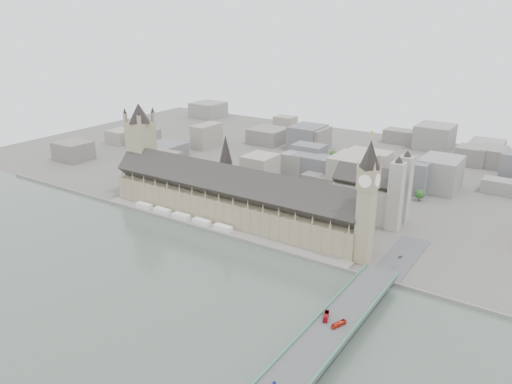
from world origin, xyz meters
The scene contains 18 objects.
ground centered at (0.00, 0.00, 0.00)m, with size 900.00×900.00×0.00m, color #595651.
river_thames centered at (0.00, -165.00, 0.00)m, with size 600.00×600.00×0.00m, color #404C42.
embankment_wall centered at (0.00, -15.00, 1.50)m, with size 600.00×1.50×3.00m, color slate.
river_terrace centered at (0.00, -7.50, 1.00)m, with size 270.00×15.00×2.00m, color slate.
terrace_tents centered at (-40.00, -7.00, 4.00)m, with size 118.00×7.00×4.00m.
palace_of_westminster centered at (0.00, 19.70, 22.71)m, with size 265.00×40.73×55.44m.
elizabeth_tower centered at (138.00, 8.00, 58.09)m, with size 17.00×17.00×107.50m.
victoria_tower centered at (-122.00, 26.00, 55.20)m, with size 30.00×30.00×100.00m.
central_tower centered at (-10.00, 26.00, 57.92)m, with size 13.00×13.00×48.00m.
westminster_bridge centered at (162.00, -87.50, 5.12)m, with size 25.00×325.00×10.25m, color #474749.
bridge_parapets centered at (162.00, -132.00, 10.82)m, with size 25.00×235.00×1.15m, color #3C6E56, non-canonical shape.
westminster_abbey centered at (110.92, 95.00, 25.08)m, with size 68.00×36.00×64.00m.
city_skyline_inland centered at (0.00, 245.00, 19.00)m, with size 720.00×360.00×38.00m, color gray, non-canonical shape.
park_trees centered at (-10.00, 60.00, 7.50)m, with size 110.00×30.00×15.00m, color #204217, non-canonical shape.
red_bus_north centered at (155.17, -93.63, 11.83)m, with size 2.65×11.34×3.16m, color #AB1319.
red_bus_south centered at (165.06, -96.78, 11.75)m, with size 2.52×10.75×2.99m, color red.
car_blue centered at (158.74, -161.81, 10.97)m, with size 1.70×4.24×1.44m, color #1B29B1.
car_approach centered at (167.07, 10.97, 10.91)m, with size 1.86×4.57×1.33m, color gray.
Camera 1 is at (264.00, -336.95, 188.11)m, focal length 35.00 mm.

